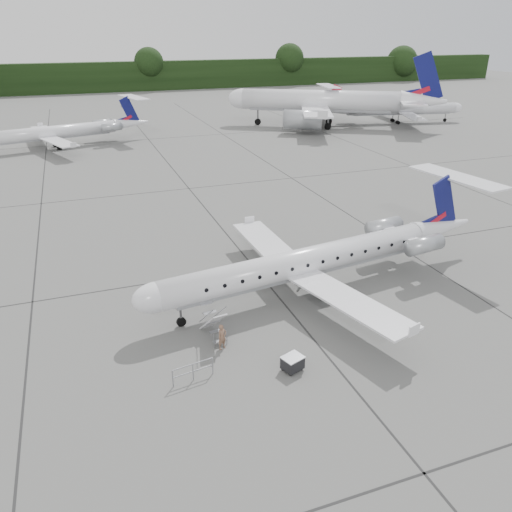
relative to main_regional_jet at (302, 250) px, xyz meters
name	(u,v)px	position (x,y,z in m)	size (l,w,h in m)	color
ground	(345,303)	(2.18, -2.19, -3.29)	(320.00, 320.00, 0.00)	slate
treeline	(121,77)	(2.18, 127.81, 0.71)	(260.00, 4.00, 8.00)	black
main_regional_jet	(302,250)	(0.00, 0.00, 0.00)	(25.65, 18.47, 6.58)	white
airstair	(213,322)	(-7.03, -3.10, -2.26)	(0.85, 2.19, 2.06)	white
passenger	(222,337)	(-6.85, -4.34, -2.52)	(0.56, 0.37, 1.54)	brown
safety_railing	(193,372)	(-9.06, -6.53, -2.79)	(2.20, 0.08, 1.00)	gray
baggage_cart	(293,363)	(-3.93, -7.50, -2.84)	(1.03, 0.84, 0.89)	black
bg_narrowbody	(320,90)	(29.78, 57.06, 3.19)	(36.09, 25.99, 12.96)	white
bg_regional_left	(47,126)	(-16.51, 53.82, 0.09)	(25.75, 18.54, 6.76)	white
bg_regional_right	(402,104)	(46.41, 55.44, 0.29)	(27.32, 19.67, 7.17)	white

